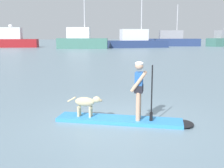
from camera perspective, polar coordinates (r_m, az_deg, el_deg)
ground_plane at (r=7.74m, az=1.48°, el=-7.84°), size 400.00×400.00×0.00m
paddleboard at (r=7.69m, az=3.19°, el=-7.57°), size 3.74×2.09×0.10m
person_paddler at (r=7.42m, az=5.73°, el=-0.52°), size 0.68×0.59×1.60m
dog at (r=7.81m, az=-5.35°, el=-3.87°), size 0.98×0.47×0.60m
moored_boat_center at (r=62.85m, az=-19.77°, el=8.61°), size 9.73×4.26×4.82m
moored_boat_far_port at (r=53.28m, az=-6.38°, el=8.97°), size 9.90×4.61×11.30m
moored_boat_outer at (r=57.73m, az=5.19°, el=8.94°), size 12.62×3.56×9.72m
moored_boat_port at (r=68.37m, az=12.62°, el=8.89°), size 12.43×5.25×9.73m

